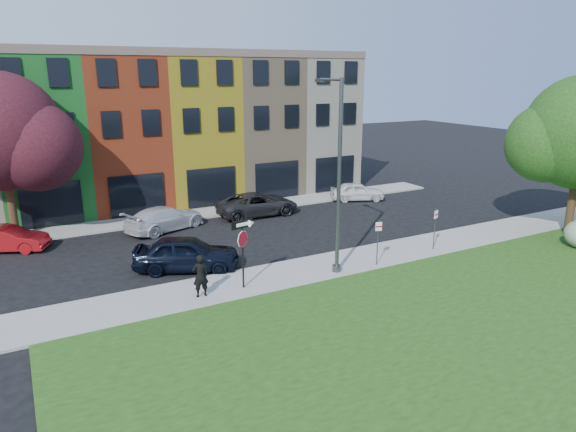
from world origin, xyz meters
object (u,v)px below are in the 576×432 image
sedan_near (187,253)px  street_lamp (337,178)px  stop_sign (243,240)px  man (200,276)px

sedan_near → street_lamp: 7.86m
stop_sign → man: stop_sign is taller
stop_sign → street_lamp: (4.56, -0.14, 2.25)m
man → street_lamp: size_ratio=0.21×
street_lamp → sedan_near: bearing=155.2°
man → stop_sign: bearing=-179.1°
stop_sign → man: (-1.90, 0.01, -1.23)m
stop_sign → street_lamp: street_lamp is taller
stop_sign → man: 2.27m
man → street_lamp: bearing=179.8°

